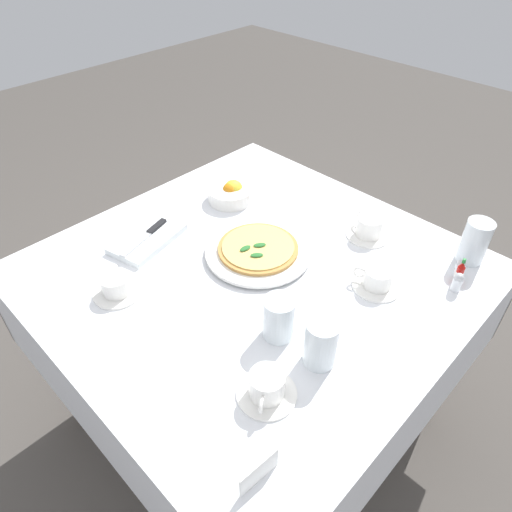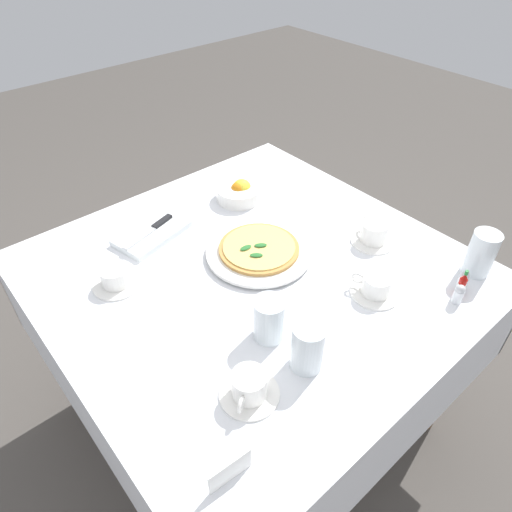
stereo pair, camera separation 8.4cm
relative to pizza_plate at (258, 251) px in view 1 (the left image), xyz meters
The scene contains 18 objects.
ground_plane 0.74m from the pizza_plate, 33.71° to the left, with size 8.00×8.00×0.00m, color #4C4742.
dining_table 0.16m from the pizza_plate, 33.71° to the left, with size 1.09×1.09×0.72m.
pizza_plate is the anchor object (origin of this frame).
pizza 0.01m from the pizza_plate, 13.79° to the left, with size 0.23×0.23×0.02m.
coffee_cup_near_left 0.40m from the pizza_plate, 22.57° to the right, with size 0.13×0.13×0.06m.
coffee_cup_left_edge 0.34m from the pizza_plate, 149.47° to the left, with size 0.13×0.13×0.07m.
coffee_cup_center_back 0.47m from the pizza_plate, 46.53° to the left, with size 0.13×0.13×0.07m.
coffee_cup_far_left 0.34m from the pizza_plate, 111.63° to the left, with size 0.13×0.13×0.06m.
water_glass_back_corner 0.40m from the pizza_plate, 64.42° to the left, with size 0.07×0.07×0.12m.
water_glass_right_edge 0.60m from the pizza_plate, 132.38° to the left, with size 0.07×0.07×0.13m.
water_glass_far_right 0.30m from the pizza_plate, 53.55° to the left, with size 0.08×0.08×0.11m.
napkin_folded 0.34m from the pizza_plate, 56.02° to the right, with size 0.24×0.18×0.02m.
dinner_knife 0.34m from the pizza_plate, 55.56° to the right, with size 0.19×0.07×0.01m.
citrus_bowl 0.30m from the pizza_plate, 118.31° to the right, with size 0.15×0.15×0.07m.
hot_sauce_bottle 0.55m from the pizza_plate, 121.95° to the left, with size 0.02×0.02×0.08m.
salt_shaker 0.54m from the pizza_plate, 118.87° to the left, with size 0.03×0.03×0.06m.
pepper_shaker 0.55m from the pizza_plate, 124.96° to the left, with size 0.03×0.03×0.06m.
menu_card 0.64m from the pizza_plate, 44.46° to the left, with size 0.09×0.01×0.06m.
Camera 1 is at (0.68, 0.68, 1.58)m, focal length 32.36 mm.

